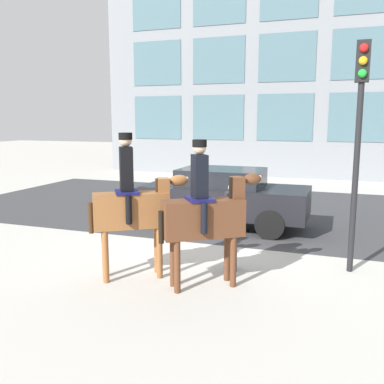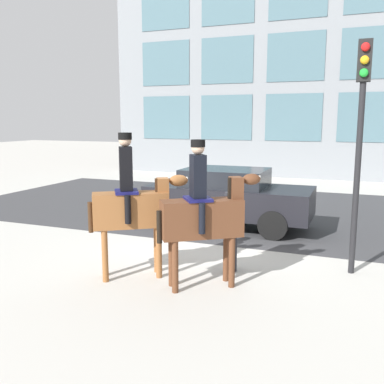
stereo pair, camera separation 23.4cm
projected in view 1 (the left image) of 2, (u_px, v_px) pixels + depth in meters
name	position (u px, v px, depth m)	size (l,w,h in m)	color
ground_plane	(202.00, 250.00, 9.50)	(80.00, 80.00, 0.00)	#B2AFA8
road_surface	(248.00, 209.00, 13.91)	(19.33, 8.50, 0.01)	#38383A
mounted_horse_lead	(133.00, 205.00, 7.68)	(1.62, 1.22, 2.65)	brown
mounted_horse_companion	(205.00, 213.00, 7.26)	(1.61, 1.26, 2.55)	#59331E
pedestrian_bystander	(232.00, 219.00, 8.14)	(0.72, 0.78, 1.70)	#232328
street_car_near_lane	(225.00, 196.00, 11.49)	(4.35, 1.87, 1.58)	black
traffic_light	(359.00, 122.00, 7.73)	(0.24, 0.29, 4.25)	black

